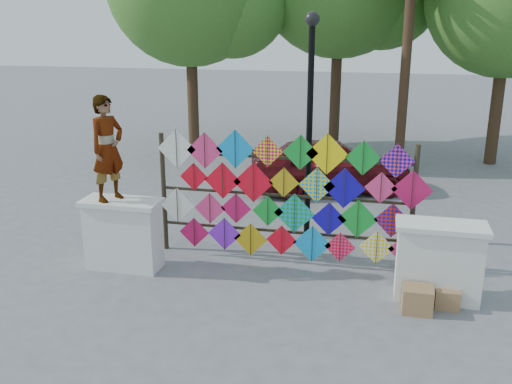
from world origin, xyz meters
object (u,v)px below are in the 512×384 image
at_px(sedan, 330,165).
at_px(lamppost, 310,107).
at_px(vendor_woman, 108,149).
at_px(kite_rack, 287,198).

distance_m(sedan, lamppost, 3.93).
bearing_deg(sedan, vendor_woman, 131.21).
height_order(vendor_woman, lamppost, lamppost).
bearing_deg(vendor_woman, lamppost, -32.28).
xyz_separation_m(sedan, lamppost, (-0.12, -3.39, 1.99)).
xyz_separation_m(vendor_woman, lamppost, (3.18, 2.20, 0.50)).
distance_m(kite_rack, lamppost, 1.94).
bearing_deg(vendor_woman, kite_rack, -49.68).
height_order(sedan, lamppost, lamppost).
relative_size(kite_rack, vendor_woman, 2.74).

